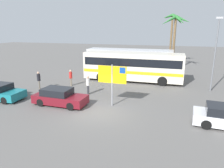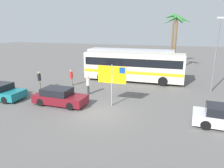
{
  "view_description": "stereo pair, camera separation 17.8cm",
  "coord_description": "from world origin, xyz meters",
  "px_view_note": "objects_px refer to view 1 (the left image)",
  "views": [
    {
      "loc": [
        4.99,
        -12.87,
        5.83
      ],
      "look_at": [
        0.2,
        3.1,
        1.3
      ],
      "focal_mm": 33.32,
      "sensor_mm": 36.0,
      "label": 1
    },
    {
      "loc": [
        5.16,
        -12.82,
        5.83
      ],
      "look_at": [
        0.2,
        3.1,
        1.3
      ],
      "focal_mm": 33.32,
      "sensor_mm": 36.0,
      "label": 2
    }
  ],
  "objects_px": {
    "bus_front_coach": "(133,65)",
    "pedestrian_by_bus": "(71,76)",
    "pedestrian_crossing_lot": "(39,79)",
    "bus_rear_coach": "(129,60)",
    "car_maroon": "(60,97)",
    "pedestrian_near_sign": "(88,84)",
    "ferry_sign": "(113,76)"
  },
  "relations": [
    {
      "from": "bus_rear_coach",
      "to": "pedestrian_by_bus",
      "type": "distance_m",
      "value": 8.74
    },
    {
      "from": "ferry_sign",
      "to": "pedestrian_crossing_lot",
      "type": "relative_size",
      "value": 1.83
    },
    {
      "from": "ferry_sign",
      "to": "bus_front_coach",
      "type": "bearing_deg",
      "value": 90.88
    },
    {
      "from": "car_maroon",
      "to": "pedestrian_near_sign",
      "type": "relative_size",
      "value": 2.49
    },
    {
      "from": "bus_front_coach",
      "to": "pedestrian_crossing_lot",
      "type": "distance_m",
      "value": 9.99
    },
    {
      "from": "ferry_sign",
      "to": "car_maroon",
      "type": "bearing_deg",
      "value": -165.33
    },
    {
      "from": "bus_front_coach",
      "to": "bus_rear_coach",
      "type": "xyz_separation_m",
      "value": [
        -1.17,
        3.62,
        0.0
      ]
    },
    {
      "from": "bus_front_coach",
      "to": "pedestrian_by_bus",
      "type": "xyz_separation_m",
      "value": [
        -5.7,
        -3.81,
        -0.8
      ]
    },
    {
      "from": "ferry_sign",
      "to": "bus_rear_coach",
      "type": "bearing_deg",
      "value": 96.46
    },
    {
      "from": "ferry_sign",
      "to": "car_maroon",
      "type": "distance_m",
      "value": 4.47
    },
    {
      "from": "ferry_sign",
      "to": "pedestrian_by_bus",
      "type": "bearing_deg",
      "value": 144.25
    },
    {
      "from": "pedestrian_by_bus",
      "to": "ferry_sign",
      "type": "bearing_deg",
      "value": -90.08
    },
    {
      "from": "car_maroon",
      "to": "pedestrian_near_sign",
      "type": "bearing_deg",
      "value": 72.51
    },
    {
      "from": "car_maroon",
      "to": "bus_front_coach",
      "type": "bearing_deg",
      "value": 67.96
    },
    {
      "from": "bus_rear_coach",
      "to": "pedestrian_by_bus",
      "type": "bearing_deg",
      "value": -121.36
    },
    {
      "from": "pedestrian_near_sign",
      "to": "bus_rear_coach",
      "type": "bearing_deg",
      "value": 38.57
    },
    {
      "from": "pedestrian_crossing_lot",
      "to": "pedestrian_by_bus",
      "type": "relative_size",
      "value": 1.05
    },
    {
      "from": "car_maroon",
      "to": "pedestrian_by_bus",
      "type": "bearing_deg",
      "value": 110.02
    },
    {
      "from": "car_maroon",
      "to": "pedestrian_crossing_lot",
      "type": "bearing_deg",
      "value": 143.7
    },
    {
      "from": "pedestrian_near_sign",
      "to": "pedestrian_by_bus",
      "type": "relative_size",
      "value": 1.01
    },
    {
      "from": "car_maroon",
      "to": "pedestrian_crossing_lot",
      "type": "xyz_separation_m",
      "value": [
        -4.12,
        3.21,
        0.4
      ]
    },
    {
      "from": "ferry_sign",
      "to": "pedestrian_crossing_lot",
      "type": "bearing_deg",
      "value": 165.38
    },
    {
      "from": "pedestrian_by_bus",
      "to": "pedestrian_crossing_lot",
      "type": "bearing_deg",
      "value": 166.49
    },
    {
      "from": "car_maroon",
      "to": "pedestrian_by_bus",
      "type": "distance_m",
      "value": 5.52
    },
    {
      "from": "bus_rear_coach",
      "to": "pedestrian_by_bus",
      "type": "xyz_separation_m",
      "value": [
        -4.53,
        -7.43,
        -0.8
      ]
    },
    {
      "from": "pedestrian_crossing_lot",
      "to": "car_maroon",
      "type": "bearing_deg",
      "value": 104.21
    },
    {
      "from": "bus_rear_coach",
      "to": "pedestrian_crossing_lot",
      "type": "height_order",
      "value": "bus_rear_coach"
    },
    {
      "from": "bus_front_coach",
      "to": "pedestrian_by_bus",
      "type": "distance_m",
      "value": 6.9
    },
    {
      "from": "bus_rear_coach",
      "to": "pedestrian_crossing_lot",
      "type": "xyz_separation_m",
      "value": [
        -6.91,
        -9.45,
        -0.75
      ]
    },
    {
      "from": "bus_front_coach",
      "to": "pedestrian_near_sign",
      "type": "height_order",
      "value": "bus_front_coach"
    },
    {
      "from": "bus_front_coach",
      "to": "pedestrian_by_bus",
      "type": "bearing_deg",
      "value": -146.23
    },
    {
      "from": "ferry_sign",
      "to": "pedestrian_crossing_lot",
      "type": "height_order",
      "value": "ferry_sign"
    }
  ]
}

